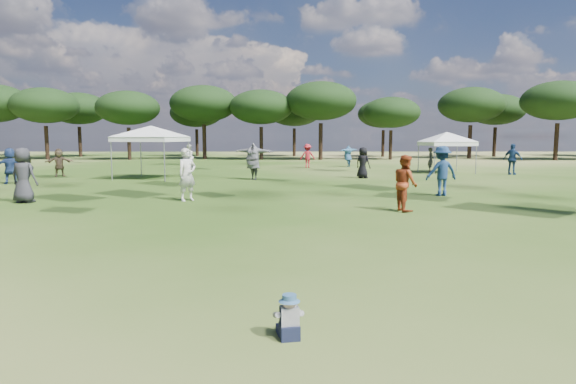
% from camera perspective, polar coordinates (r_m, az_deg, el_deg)
% --- Properties ---
extents(tree_line, '(108.78, 17.63, 7.77)m').
position_cam_1_polar(tree_line, '(50.65, 2.66, 10.16)').
color(tree_line, black).
rests_on(tree_line, ground).
extents(tent_left, '(6.22, 6.22, 3.14)m').
position_cam_1_polar(tent_left, '(26.96, -15.94, 7.31)').
color(tent_left, gray).
rests_on(tent_left, ground).
extents(tent_right, '(5.58, 5.58, 2.84)m').
position_cam_1_polar(tent_right, '(31.58, 18.33, 6.54)').
color(tent_right, gray).
rests_on(tent_right, ground).
extents(toddler, '(0.36, 0.40, 0.51)m').
position_cam_1_polar(toddler, '(5.56, 0.11, -14.75)').
color(toddler, black).
rests_on(toddler, ground).
extents(festival_crowd, '(28.28, 23.08, 1.91)m').
position_cam_1_polar(festival_crowd, '(25.50, -0.95, 3.50)').
color(festival_crowd, navy).
rests_on(festival_crowd, ground).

